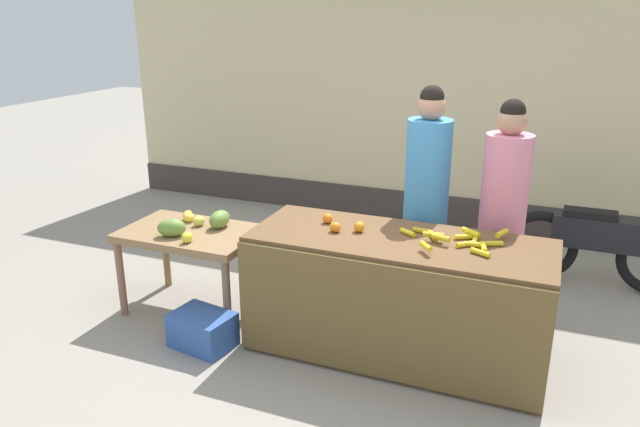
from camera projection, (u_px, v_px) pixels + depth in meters
The scene contains 12 objects.
ground_plane at pixel (349, 341), 4.52m from camera, with size 24.00×24.00×0.00m, color gray.
market_wall_back at pixel (439, 94), 6.60m from camera, with size 7.86×0.23×3.04m.
fruit_stall_counter at pixel (397, 297), 4.24m from camera, with size 2.08×0.81×0.88m.
side_table_wooden at pixel (191, 241), 4.80m from camera, with size 1.07×0.70×0.70m.
banana_bunch_pile at pixel (459, 239), 4.02m from camera, with size 0.72×0.56×0.07m.
orange_pile at pixel (340, 225), 4.26m from camera, with size 0.35×0.23×0.08m.
mango_papaya_pile at pixel (194, 223), 4.74m from camera, with size 0.46×0.56×0.14m.
vendor_woman_blue_shirt at pixel (426, 205), 4.64m from camera, with size 0.34×0.34×1.85m.
vendor_woman_pink_shirt at pixel (502, 218), 4.46m from camera, with size 0.34×0.34×1.78m.
parked_motorcycle at pixel (598, 244), 5.29m from camera, with size 1.60×0.18×0.88m.
produce_crate at pixel (203, 330), 4.42m from camera, with size 0.44×0.32×0.26m, color #3359A5.
produce_sack at pixel (317, 265), 5.29m from camera, with size 0.36×0.30×0.46m, color maroon.
Camera 1 is at (1.28, -3.76, 2.37)m, focal length 33.69 mm.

